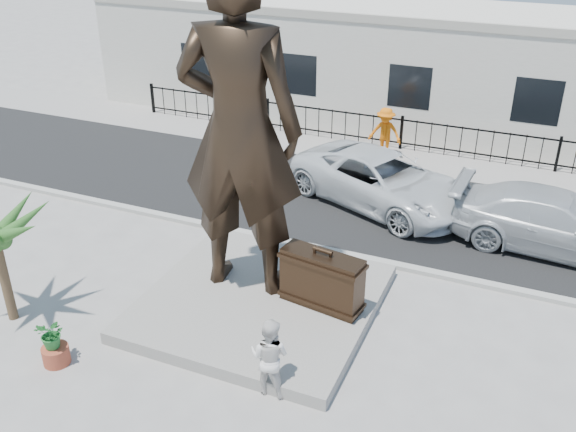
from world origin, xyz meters
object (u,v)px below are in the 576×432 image
at_px(tourist, 270,356).
at_px(car_white, 382,180).
at_px(suitcase, 322,280).
at_px(statue, 239,130).

relative_size(tourist, car_white, 0.29).
bearing_deg(tourist, car_white, -88.59).
bearing_deg(suitcase, statue, -176.52).
distance_m(statue, suitcase, 3.82).
bearing_deg(statue, car_white, -113.33).
height_order(statue, tourist, statue).
bearing_deg(suitcase, car_white, 101.96).
relative_size(statue, car_white, 1.32).
distance_m(suitcase, tourist, 2.73).
bearing_deg(suitcase, tourist, -82.14).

